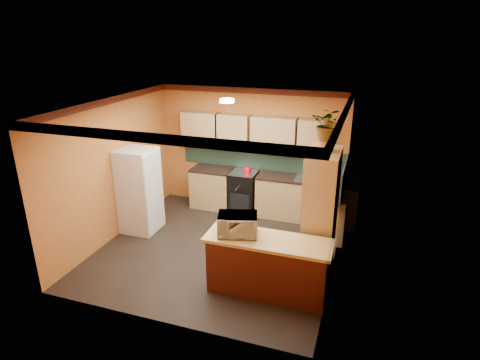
% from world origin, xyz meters
% --- Properties ---
extents(room_shell, '(4.24, 4.24, 2.72)m').
position_xyz_m(room_shell, '(0.02, 0.28, 2.09)').
color(room_shell, black).
rests_on(room_shell, ground).
extents(base_cabinets_back, '(3.65, 0.60, 0.88)m').
position_xyz_m(base_cabinets_back, '(0.56, 1.80, 0.44)').
color(base_cabinets_back, tan).
rests_on(base_cabinets_back, ground).
extents(countertop_back, '(3.65, 0.62, 0.04)m').
position_xyz_m(countertop_back, '(0.56, 1.80, 0.90)').
color(countertop_back, black).
rests_on(countertop_back, base_cabinets_back).
extents(stove, '(0.58, 0.58, 0.91)m').
position_xyz_m(stove, '(-0.07, 1.80, 0.46)').
color(stove, black).
rests_on(stove, ground).
extents(kettle, '(0.22, 0.22, 0.18)m').
position_xyz_m(kettle, '(0.03, 1.75, 1.00)').
color(kettle, '#B50C19').
rests_on(kettle, stove).
extents(sink, '(0.48, 0.40, 0.03)m').
position_xyz_m(sink, '(1.33, 1.80, 0.94)').
color(sink, silver).
rests_on(sink, countertop_back).
extents(base_cabinets_right, '(0.60, 0.80, 0.88)m').
position_xyz_m(base_cabinets_right, '(1.80, 1.07, 0.44)').
color(base_cabinets_right, tan).
rests_on(base_cabinets_right, ground).
extents(countertop_right, '(0.62, 0.80, 0.04)m').
position_xyz_m(countertop_right, '(1.80, 1.07, 0.90)').
color(countertop_right, black).
rests_on(countertop_right, base_cabinets_right).
extents(fridge, '(0.68, 0.66, 1.70)m').
position_xyz_m(fridge, '(-1.75, 0.27, 0.85)').
color(fridge, silver).
rests_on(fridge, ground).
extents(pantry, '(0.48, 0.90, 2.10)m').
position_xyz_m(pantry, '(1.85, -0.11, 1.05)').
color(pantry, tan).
rests_on(pantry, ground).
extents(fern_pot, '(0.22, 0.22, 0.16)m').
position_xyz_m(fern_pot, '(1.85, -0.06, 2.18)').
color(fern_pot, brown).
rests_on(fern_pot, pantry).
extents(fern, '(0.50, 0.45, 0.50)m').
position_xyz_m(fern, '(1.85, -0.06, 2.51)').
color(fern, tan).
rests_on(fern, fern_pot).
extents(breakfast_bar, '(1.80, 0.55, 0.88)m').
position_xyz_m(breakfast_bar, '(1.21, -0.97, 0.44)').
color(breakfast_bar, '#4C1E11').
rests_on(breakfast_bar, ground).
extents(bar_top, '(1.90, 0.65, 0.05)m').
position_xyz_m(bar_top, '(1.21, -0.97, 0.91)').
color(bar_top, '#DABA6A').
rests_on(bar_top, breakfast_bar).
extents(microwave, '(0.68, 0.55, 0.33)m').
position_xyz_m(microwave, '(0.73, -0.97, 1.09)').
color(microwave, silver).
rests_on(microwave, bar_top).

